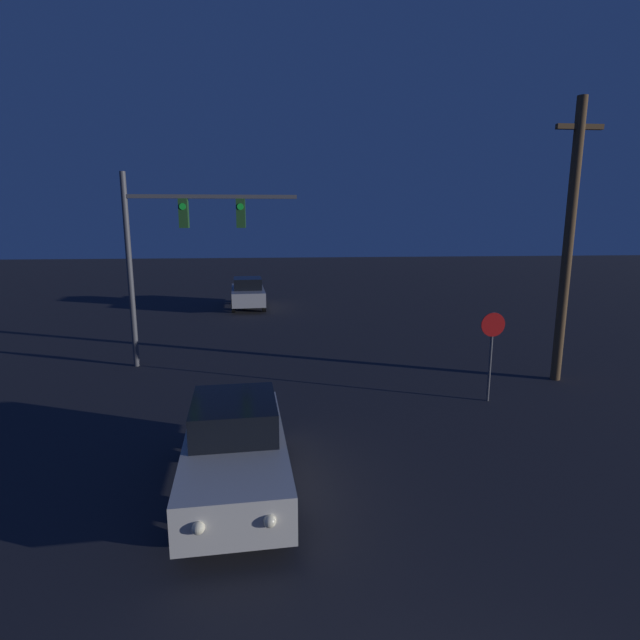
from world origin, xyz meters
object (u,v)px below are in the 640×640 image
at_px(car_near, 235,448).
at_px(utility_pole, 568,241).
at_px(traffic_signal_mast, 173,239).
at_px(stop_sign, 492,341).
at_px(car_far, 248,293).

distance_m(car_near, utility_pole, 11.10).
relative_size(car_near, traffic_signal_mast, 0.72).
height_order(stop_sign, utility_pole, utility_pole).
height_order(car_near, car_far, same).
height_order(car_far, utility_pole, utility_pole).
distance_m(car_far, stop_sign, 16.35).
height_order(traffic_signal_mast, stop_sign, traffic_signal_mast).
distance_m(traffic_signal_mast, stop_sign, 9.98).
distance_m(car_near, traffic_signal_mast, 9.02).
height_order(car_near, stop_sign, stop_sign).
bearing_deg(car_far, car_near, -92.09).
height_order(car_far, stop_sign, stop_sign).
xyz_separation_m(car_far, traffic_signal_mast, (-1.71, -10.61, 3.31)).
xyz_separation_m(stop_sign, utility_pole, (2.78, 1.57, 2.49)).
height_order(car_near, utility_pole, utility_pole).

